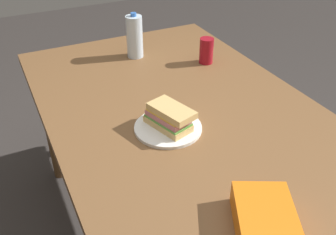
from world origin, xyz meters
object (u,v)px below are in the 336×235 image
Objects in this scene: dining_table at (197,142)px; sandwich at (169,117)px; chip_bag at (265,222)px; soda_can_red at (206,51)px; paper_plate at (168,128)px; water_bottle_tall at (135,37)px.

sandwich reaches higher than dining_table.
chip_bag reaches higher than dining_table.
sandwich is 0.58m from soda_can_red.
dining_table is 15.32× the size of soda_can_red.
paper_plate is 1.23× the size of sandwich.
paper_plate is 0.65m from water_bottle_tall.
sandwich reaches higher than paper_plate.
paper_plate is 0.59m from soda_can_red.
dining_table is 8.51× the size of water_bottle_tall.
soda_can_red is (-0.44, 0.30, 0.14)m from dining_table.
water_bottle_tall reaches higher than chip_bag.
sandwich is 1.63× the size of soda_can_red.
soda_can_red is 0.53× the size of chip_bag.
dining_table is 0.52m from chip_bag.
chip_bag is 1.05× the size of water_bottle_tall.
paper_plate is at bearing -150.68° from chip_bag.
sandwich is at bearing -150.98° from chip_bag.
water_bottle_tall is (-0.22, -0.28, 0.04)m from soda_can_red.
soda_can_red is 0.35m from water_bottle_tall.
water_bottle_tall is at bearing 168.85° from sandwich.
soda_can_red is (-0.42, 0.41, 0.05)m from paper_plate.
dining_table is 8.13× the size of chip_bag.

